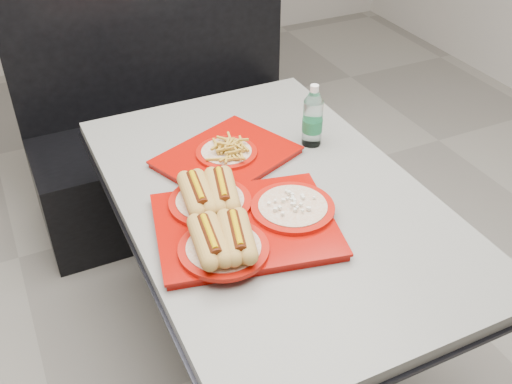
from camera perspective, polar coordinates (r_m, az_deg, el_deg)
name	(u,v)px	position (r m, az deg, el deg)	size (l,w,h in m)	color
ground	(269,350)	(2.38, 1.28, -14.83)	(6.00, 6.00, 0.00)	gray
diner_table	(272,234)	(1.96, 1.50, -4.02)	(0.92, 1.42, 0.75)	black
booth_bench	(169,130)	(2.91, -8.29, 5.90)	(1.30, 0.57, 1.35)	black
tray_near	(238,219)	(1.69, -1.77, -2.62)	(0.57, 0.49, 0.11)	#990A04
tray_far	(227,154)	(2.00, -2.82, 3.64)	(0.51, 0.46, 0.08)	#990A04
water_bottle	(313,119)	(2.06, 5.41, 6.93)	(0.07, 0.07, 0.22)	silver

